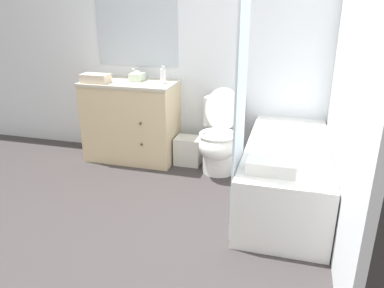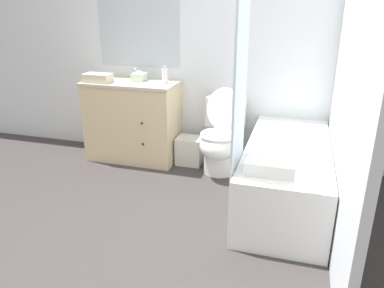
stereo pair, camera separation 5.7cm
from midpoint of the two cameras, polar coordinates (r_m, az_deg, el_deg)
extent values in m
plane|color=#383333|center=(2.72, -6.84, -15.67)|extent=(14.00, 14.00, 0.00)
cube|color=silver|center=(3.91, 3.02, 15.51)|extent=(8.00, 0.05, 2.50)
cube|color=#B2BCC6|center=(4.11, -7.75, 18.14)|extent=(0.90, 0.01, 0.93)
cube|color=silver|center=(2.92, 23.66, 12.06)|extent=(0.05, 2.77, 2.50)
cube|color=beige|center=(4.06, -8.46, 3.37)|extent=(0.95, 0.50, 0.82)
cube|color=beige|center=(3.96, -8.79, 9.23)|extent=(0.97, 0.52, 0.03)
cylinder|color=white|center=(3.97, -8.76, 8.66)|extent=(0.29, 0.29, 0.10)
sphere|color=#382D23|center=(3.72, -7.22, 3.16)|extent=(0.02, 0.02, 0.02)
sphere|color=#382D23|center=(3.79, -7.07, -0.01)|extent=(0.02, 0.02, 0.02)
cylinder|color=silver|center=(4.12, -7.71, 10.22)|extent=(0.04, 0.04, 0.04)
cylinder|color=silver|center=(4.07, -7.99, 10.97)|extent=(0.02, 0.11, 0.09)
cylinder|color=silver|center=(4.14, -8.42, 10.27)|extent=(0.03, 0.03, 0.04)
cylinder|color=silver|center=(4.10, -7.00, 10.23)|extent=(0.03, 0.03, 0.04)
cylinder|color=white|center=(3.77, 4.67, -2.64)|extent=(0.32, 0.32, 0.23)
ellipsoid|color=white|center=(3.64, 4.57, -0.14)|extent=(0.38, 0.44, 0.28)
torus|color=white|center=(3.61, 4.62, 1.39)|extent=(0.37, 0.37, 0.04)
cube|color=white|center=(3.86, 5.67, 4.97)|extent=(0.40, 0.18, 0.30)
ellipsoid|color=white|center=(3.74, 5.36, 5.32)|extent=(0.36, 0.13, 0.41)
cube|color=white|center=(3.25, 14.61, -4.47)|extent=(0.66, 1.60, 0.51)
cube|color=#ACB1B2|center=(3.16, 15.01, -0.34)|extent=(0.54, 1.48, 0.01)
cube|color=silver|center=(2.60, 7.84, 5.58)|extent=(0.01, 0.46, 1.86)
cube|color=silver|center=(3.94, 0.07, -0.99)|extent=(0.27, 0.23, 0.29)
cube|color=silver|center=(3.97, -7.65, 10.12)|extent=(0.13, 0.15, 0.08)
ellipsoid|color=white|center=(3.96, -7.68, 10.85)|extent=(0.06, 0.04, 0.03)
cylinder|color=silver|center=(3.80, -3.74, 10.28)|extent=(0.06, 0.06, 0.14)
cylinder|color=silver|center=(3.78, -3.77, 11.58)|extent=(0.03, 0.03, 0.03)
cube|color=beige|center=(3.96, -13.77, 9.76)|extent=(0.28, 0.16, 0.09)
cube|color=white|center=(2.61, 12.40, -3.46)|extent=(0.33, 0.19, 0.09)
camera|label=1|loc=(0.03, -89.47, 0.20)|focal=35.00mm
camera|label=2|loc=(0.03, 90.53, -0.20)|focal=35.00mm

